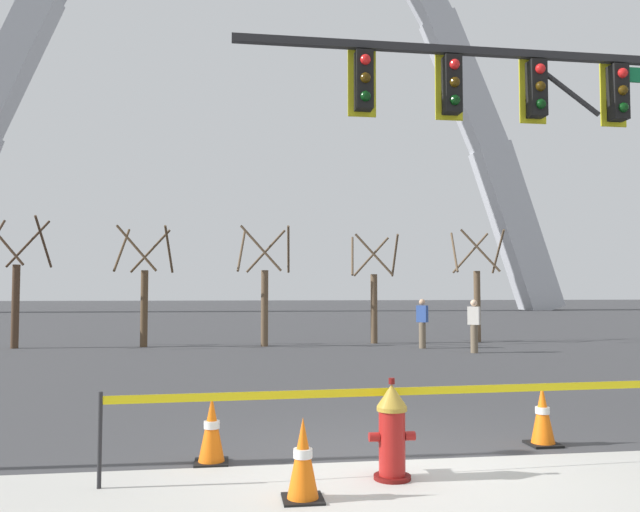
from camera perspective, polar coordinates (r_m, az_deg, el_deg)
name	(u,v)px	position (r m, az deg, el deg)	size (l,w,h in m)	color
ground_plane	(390,464)	(7.18, 6.26, -18.03)	(240.00, 240.00, 0.00)	#3D3D3F
fire_hydrant	(392,432)	(6.50, 6.45, -15.38)	(0.46, 0.48, 0.99)	#5E0F0D
caution_tape_barrier	(417,409)	(6.76, 8.70, -13.40)	(6.25, 0.29, 0.90)	#232326
traffic_cone_by_hydrant	(212,430)	(7.15, -9.69, -15.12)	(0.36, 0.36, 0.73)	black
traffic_cone_mid_sidewalk	(543,415)	(8.29, 19.33, -13.31)	(0.36, 0.36, 0.73)	black
traffic_cone_curb_edge	(303,460)	(5.88, -1.54, -17.80)	(0.36, 0.36, 0.73)	black
traffic_signal_gantry	(562,130)	(10.99, 20.89, 10.51)	(7.82, 0.44, 6.00)	#232326
monument_arch	(249,80)	(62.24, -6.37, 15.44)	(60.85, 3.26, 49.16)	#B2B5BC
tree_far_left	(16,290)	(22.86, -25.63, -2.75)	(1.96, 1.97, 4.25)	#473323
tree_left_mid	(144,293)	(21.92, -15.49, -3.24)	(1.84, 1.85, 3.99)	brown
tree_center_left	(264,293)	(21.43, -5.00, -3.33)	(1.85, 1.86, 4.00)	brown
tree_center_right	(374,295)	(22.69, 4.84, -3.50)	(1.78, 1.79, 3.84)	brown
tree_right_mid	(477,292)	(23.89, 13.89, -3.18)	(1.87, 1.88, 4.06)	brown
pedestrian_walking_left	(422,323)	(20.92, 9.16, -5.94)	(0.39, 0.37, 1.59)	brown
pedestrian_standing_center	(474,325)	(19.69, 13.65, -6.07)	(0.39, 0.36, 1.59)	brown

